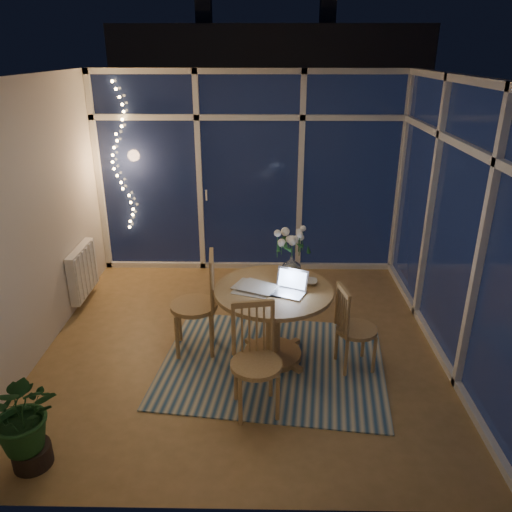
# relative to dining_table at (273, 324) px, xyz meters

# --- Properties ---
(floor) EXTENTS (4.00, 4.00, 0.00)m
(floor) POSITION_rel_dining_table_xyz_m (-0.28, 0.25, -0.38)
(floor) COLOR olive
(floor) RESTS_ON ground
(ceiling) EXTENTS (4.00, 4.00, 0.00)m
(ceiling) POSITION_rel_dining_table_xyz_m (-0.28, 0.25, 2.22)
(ceiling) COLOR silver
(ceiling) RESTS_ON wall_back
(wall_back) EXTENTS (4.00, 0.04, 2.60)m
(wall_back) POSITION_rel_dining_table_xyz_m (-0.28, 2.25, 0.92)
(wall_back) COLOR beige
(wall_back) RESTS_ON floor
(wall_front) EXTENTS (4.00, 0.04, 2.60)m
(wall_front) POSITION_rel_dining_table_xyz_m (-0.28, -1.75, 0.92)
(wall_front) COLOR beige
(wall_front) RESTS_ON floor
(wall_left) EXTENTS (0.04, 4.00, 2.60)m
(wall_left) POSITION_rel_dining_table_xyz_m (-2.28, 0.25, 0.92)
(wall_left) COLOR beige
(wall_left) RESTS_ON floor
(wall_right) EXTENTS (0.04, 4.00, 2.60)m
(wall_right) POSITION_rel_dining_table_xyz_m (1.72, 0.25, 0.92)
(wall_right) COLOR beige
(wall_right) RESTS_ON floor
(window_wall_back) EXTENTS (4.00, 0.10, 2.60)m
(window_wall_back) POSITION_rel_dining_table_xyz_m (-0.28, 2.21, 0.92)
(window_wall_back) COLOR silver
(window_wall_back) RESTS_ON floor
(window_wall_right) EXTENTS (0.10, 4.00, 2.60)m
(window_wall_right) POSITION_rel_dining_table_xyz_m (1.68, 0.25, 0.92)
(window_wall_right) COLOR silver
(window_wall_right) RESTS_ON floor
(radiator) EXTENTS (0.10, 0.70, 0.58)m
(radiator) POSITION_rel_dining_table_xyz_m (-2.22, 1.15, 0.02)
(radiator) COLOR white
(radiator) RESTS_ON wall_left
(fairy_lights) EXTENTS (0.24, 0.10, 1.85)m
(fairy_lights) POSITION_rel_dining_table_xyz_m (-1.93, 2.13, 1.15)
(fairy_lights) COLOR #FFBE66
(fairy_lights) RESTS_ON window_wall_back
(garden_patio) EXTENTS (12.00, 6.00, 0.10)m
(garden_patio) POSITION_rel_dining_table_xyz_m (0.22, 5.25, -0.44)
(garden_patio) COLOR black
(garden_patio) RESTS_ON ground
(garden_fence) EXTENTS (11.00, 0.08, 1.80)m
(garden_fence) POSITION_rel_dining_table_xyz_m (-0.28, 5.75, 0.52)
(garden_fence) COLOR #312212
(garden_fence) RESTS_ON ground
(neighbour_roof) EXTENTS (7.00, 3.00, 2.20)m
(neighbour_roof) POSITION_rel_dining_table_xyz_m (0.02, 8.75, 1.82)
(neighbour_roof) COLOR #30343A
(neighbour_roof) RESTS_ON ground
(garden_shrubs) EXTENTS (0.90, 0.90, 0.90)m
(garden_shrubs) POSITION_rel_dining_table_xyz_m (-1.08, 3.65, 0.07)
(garden_shrubs) COLOR black
(garden_shrubs) RESTS_ON ground
(rug) EXTENTS (2.29, 1.93, 0.01)m
(rug) POSITION_rel_dining_table_xyz_m (0.00, -0.10, -0.37)
(rug) COLOR beige
(rug) RESTS_ON floor
(dining_table) EXTENTS (1.23, 1.23, 0.75)m
(dining_table) POSITION_rel_dining_table_xyz_m (0.00, 0.00, 0.00)
(dining_table) COLOR #997445
(dining_table) RESTS_ON floor
(chair_left) EXTENTS (0.53, 0.53, 1.05)m
(chair_left) POSITION_rel_dining_table_xyz_m (-0.77, 0.14, 0.15)
(chair_left) COLOR #997445
(chair_left) RESTS_ON floor
(chair_right) EXTENTS (0.47, 0.47, 0.86)m
(chair_right) POSITION_rel_dining_table_xyz_m (0.77, -0.13, 0.05)
(chair_right) COLOR #997445
(chair_right) RESTS_ON floor
(chair_front) EXTENTS (0.51, 0.51, 0.96)m
(chair_front) POSITION_rel_dining_table_xyz_m (-0.15, -0.77, 0.10)
(chair_front) COLOR #997445
(chair_front) RESTS_ON floor
(laptop) EXTENTS (0.38, 0.36, 0.22)m
(laptop) POSITION_rel_dining_table_xyz_m (0.13, -0.10, 0.49)
(laptop) COLOR silver
(laptop) RESTS_ON dining_table
(flower_vase) EXTENTS (0.23, 0.23, 0.21)m
(flower_vase) POSITION_rel_dining_table_xyz_m (0.18, 0.33, 0.48)
(flower_vase) COLOR white
(flower_vase) RESTS_ON dining_table
(bowl) EXTENTS (0.17, 0.17, 0.04)m
(bowl) POSITION_rel_dining_table_xyz_m (0.34, 0.12, 0.40)
(bowl) COLOR silver
(bowl) RESTS_ON dining_table
(newspapers) EXTENTS (0.42, 0.38, 0.02)m
(newspapers) POSITION_rel_dining_table_xyz_m (-0.19, 0.00, 0.39)
(newspapers) COLOR silver
(newspapers) RESTS_ON dining_table
(phone) EXTENTS (0.12, 0.09, 0.01)m
(phone) POSITION_rel_dining_table_xyz_m (0.02, -0.14, 0.38)
(phone) COLOR black
(phone) RESTS_ON dining_table
(potted_plant) EXTENTS (0.60, 0.54, 0.76)m
(potted_plant) POSITION_rel_dining_table_xyz_m (-1.77, -1.39, 0.00)
(potted_plant) COLOR #19461E
(potted_plant) RESTS_ON floor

